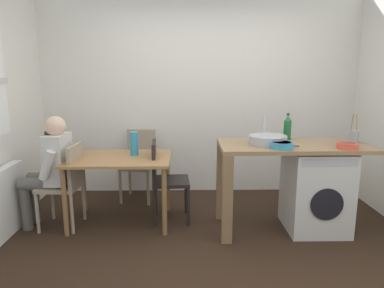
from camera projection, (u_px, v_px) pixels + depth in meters
The scene contains 18 objects.
ground_plane at pixel (207, 250), 3.29m from camera, with size 5.46×5.46×0.00m, color black.
wall_back at pixel (200, 94), 4.74m from camera, with size 4.60×0.10×2.70m, color silver.
radiator at pixel (3, 204), 3.48m from camera, with size 0.10×0.80×0.70m, color white.
dining_table at pixel (120, 166), 3.78m from camera, with size 1.10×0.76×0.74m.
chair_person_seat at pixel (67, 181), 3.70m from camera, with size 0.42×0.42×0.90m.
chair_opposite at pixel (164, 176), 3.86m from camera, with size 0.42×0.42×0.90m.
chair_spare_by_wall at pixel (140, 160), 4.57m from camera, with size 0.46×0.46×0.90m.
seated_person at pixel (50, 166), 3.67m from camera, with size 0.51×0.52×1.20m.
kitchen_counter at pixel (272, 159), 3.59m from camera, with size 1.50×0.68×0.92m.
washing_machine at pixel (316, 190), 3.66m from camera, with size 0.60×0.61×0.86m.
sink_basin at pixel (268, 140), 3.54m from camera, with size 0.38×0.38×0.09m, color #9EA0A5.
tap at pixel (264, 128), 3.70m from camera, with size 0.02×0.02×0.28m, color #B2B2B7.
bottle_tall_green at pixel (287, 128), 3.78m from camera, with size 0.08×0.08×0.28m.
mixing_bowl at pixel (282, 145), 3.35m from camera, with size 0.22×0.22×0.06m.
utensil_crock at pixel (353, 136), 3.60m from camera, with size 0.11×0.11×0.30m.
colander at pixel (347, 145), 3.34m from camera, with size 0.20×0.20×0.06m.
vase at pixel (134, 144), 3.84m from camera, with size 0.09×0.09×0.26m, color teal.
scissors at pixel (291, 146), 3.46m from camera, with size 0.15×0.06×0.01m.
Camera 1 is at (-0.19, -3.02, 1.64)m, focal length 32.76 mm.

